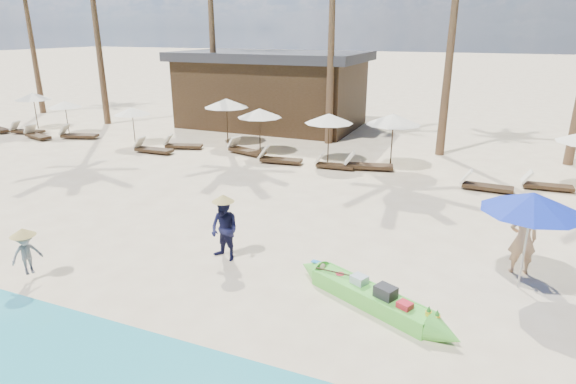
% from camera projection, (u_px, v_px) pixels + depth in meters
% --- Properties ---
extents(ground, '(240.00, 240.00, 0.00)m').
position_uv_depth(ground, '(272.00, 286.00, 10.92)').
color(ground, beige).
rests_on(ground, ground).
extents(green_canoe, '(4.31, 2.22, 0.59)m').
position_uv_depth(green_canoe, '(371.00, 297.00, 10.12)').
color(green_canoe, '#57CF3F').
rests_on(green_canoe, ground).
extents(tourist, '(0.71, 0.55, 1.74)m').
position_uv_depth(tourist, '(523.00, 239.00, 11.28)').
color(tourist, tan).
rests_on(tourist, ground).
extents(vendor_green, '(0.91, 0.79, 1.61)m').
position_uv_depth(vendor_green, '(224.00, 230.00, 11.97)').
color(vendor_green, '#131435').
rests_on(vendor_green, ground).
extents(vendor_yellow, '(0.61, 0.75, 1.01)m').
position_uv_depth(vendor_yellow, '(26.00, 253.00, 10.97)').
color(vendor_yellow, gray).
rests_on(vendor_yellow, ground).
extents(blue_umbrella, '(2.11, 2.11, 2.27)m').
position_uv_depth(blue_umbrella, '(533.00, 202.00, 10.21)').
color(blue_umbrella, '#99999E').
rests_on(blue_umbrella, ground).
extents(resort_parasol_0, '(2.01, 2.01, 2.07)m').
position_uv_depth(resort_parasol_0, '(33.00, 96.00, 27.59)').
color(resort_parasol_0, '#322314').
rests_on(resort_parasol_0, ground).
extents(resort_parasol_1, '(1.77, 1.77, 1.82)m').
position_uv_depth(resort_parasol_1, '(65.00, 104.00, 26.20)').
color(resort_parasol_1, '#322314').
rests_on(resort_parasol_1, ground).
extents(lounger_1_left, '(1.93, 0.97, 0.63)m').
position_uv_depth(lounger_1_left, '(26.00, 130.00, 26.63)').
color(lounger_1_left, '#322314').
rests_on(lounger_1_left, ground).
extents(lounger_1_right, '(1.95, 1.03, 0.63)m').
position_uv_depth(lounger_1_right, '(37.00, 135.00, 25.50)').
color(lounger_1_right, '#322314').
rests_on(lounger_1_right, ground).
extents(resort_parasol_2, '(1.80, 1.80, 1.86)m').
position_uv_depth(resort_parasol_2, '(132.00, 111.00, 23.83)').
color(resort_parasol_2, '#322314').
rests_on(resort_parasol_2, ground).
extents(lounger_2_left, '(2.06, 1.19, 0.67)m').
position_uv_depth(lounger_2_left, '(77.00, 135.00, 25.50)').
color(lounger_2_left, '#322314').
rests_on(lounger_2_left, ground).
extents(resort_parasol_3, '(2.21, 2.21, 2.27)m').
position_uv_depth(resort_parasol_3, '(226.00, 103.00, 23.86)').
color(resort_parasol_3, '#322314').
rests_on(resort_parasol_3, ground).
extents(lounger_3_left, '(1.93, 1.10, 0.63)m').
position_uv_depth(lounger_3_left, '(181.00, 145.00, 23.36)').
color(lounger_3_left, '#322314').
rests_on(lounger_3_left, ground).
extents(lounger_3_right, '(1.93, 0.66, 0.65)m').
position_uv_depth(lounger_3_right, '(151.00, 148.00, 22.56)').
color(lounger_3_right, '#322314').
rests_on(lounger_3_right, ground).
extents(resort_parasol_4, '(2.04, 2.04, 2.10)m').
position_uv_depth(resort_parasol_4, '(259.00, 113.00, 21.96)').
color(resort_parasol_4, '#322314').
rests_on(resort_parasol_4, ground).
extents(lounger_4_left, '(2.07, 1.12, 0.67)m').
position_uv_depth(lounger_4_left, '(245.00, 149.00, 22.37)').
color(lounger_4_left, '#322314').
rests_on(lounger_4_left, ground).
extents(lounger_4_right, '(1.95, 0.82, 0.64)m').
position_uv_depth(lounger_4_right, '(278.00, 159.00, 20.82)').
color(lounger_4_right, '#322314').
rests_on(lounger_4_right, ground).
extents(resort_parasol_5, '(2.08, 2.08, 2.14)m').
position_uv_depth(resort_parasol_5, '(329.00, 118.00, 20.44)').
color(resort_parasol_5, '#322314').
rests_on(resort_parasol_5, ground).
extents(lounger_5_left, '(1.70, 0.63, 0.56)m').
position_uv_depth(lounger_5_left, '(332.00, 164.00, 20.03)').
color(lounger_5_left, '#322314').
rests_on(lounger_5_left, ground).
extents(resort_parasol_6, '(2.22, 2.22, 2.29)m').
position_uv_depth(resort_parasol_6, '(393.00, 119.00, 19.51)').
color(resort_parasol_6, '#322314').
rests_on(resort_parasol_6, ground).
extents(lounger_6_left, '(2.08, 1.04, 0.68)m').
position_uv_depth(lounger_6_left, '(366.00, 165.00, 19.86)').
color(lounger_6_left, '#322314').
rests_on(lounger_6_left, ground).
extents(lounger_6_right, '(1.84, 0.64, 0.62)m').
position_uv_depth(lounger_6_right, '(484.00, 185.00, 17.32)').
color(lounger_6_right, '#322314').
rests_on(lounger_6_right, ground).
extents(lounger_7_left, '(1.77, 0.63, 0.59)m').
position_uv_depth(lounger_7_left, '(544.00, 184.00, 17.42)').
color(lounger_7_left, '#322314').
rests_on(lounger_7_left, ground).
extents(pavilion_west, '(10.80, 6.60, 4.30)m').
position_uv_depth(pavilion_west, '(272.00, 89.00, 28.43)').
color(pavilion_west, '#322314').
rests_on(pavilion_west, ground).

